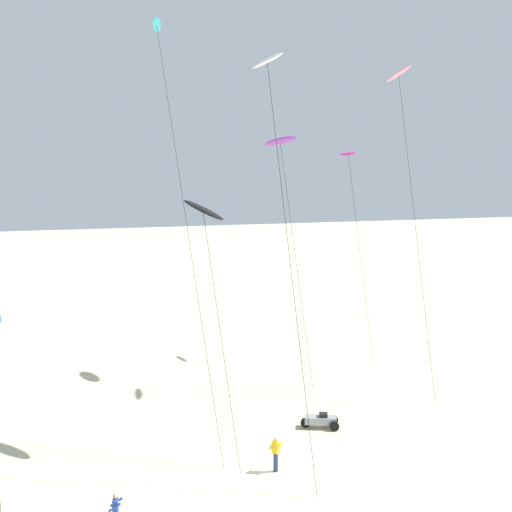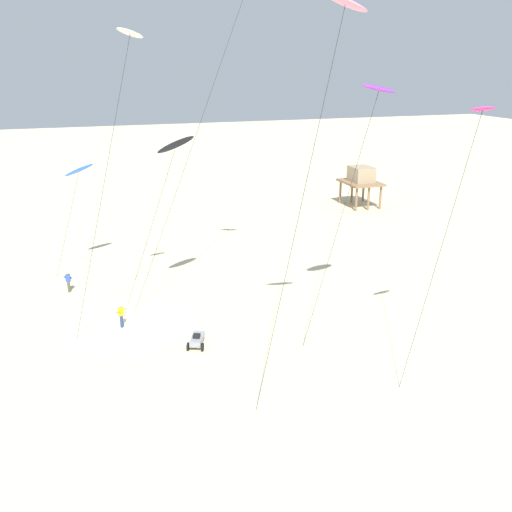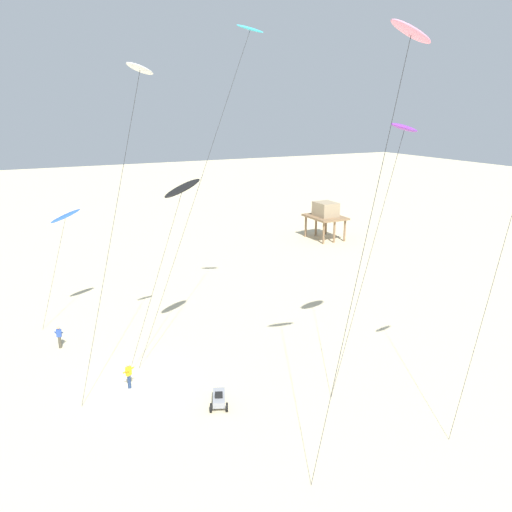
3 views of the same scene
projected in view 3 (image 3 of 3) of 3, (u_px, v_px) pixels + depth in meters
name	position (u px, v px, depth m)	size (l,w,h in m)	color
ground_plane	(136.00, 383.00, 31.97)	(260.00, 260.00, 0.00)	beige
kite_purple	(404.00, 129.00, 28.45)	(1.94, 6.12, 16.11)	purple
kite_white	(138.00, 79.00, 26.90)	(1.36, 5.73, 19.12)	white
kite_black	(182.00, 189.00, 31.96)	(1.96, 5.91, 12.45)	black
kite_cyan	(245.00, 43.00, 32.50)	(1.48, 9.80, 21.92)	#33BFE0
kite_pink	(409.00, 41.00, 20.20)	(0.96, 5.60, 20.15)	pink
kite_blue	(65.00, 217.00, 38.70)	(1.55, 3.93, 9.23)	blue
kite_flyer_nearest	(129.00, 375.00, 31.23)	(0.71, 0.72, 1.67)	navy
kite_flyer_middle	(59.00, 337.00, 36.47)	(0.64, 0.66, 1.67)	#4C4738
stilt_house	(325.00, 213.00, 66.22)	(5.35, 4.08, 4.92)	#846647
beach_buggy	(219.00, 398.00, 29.55)	(2.11, 1.50, 0.82)	gray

